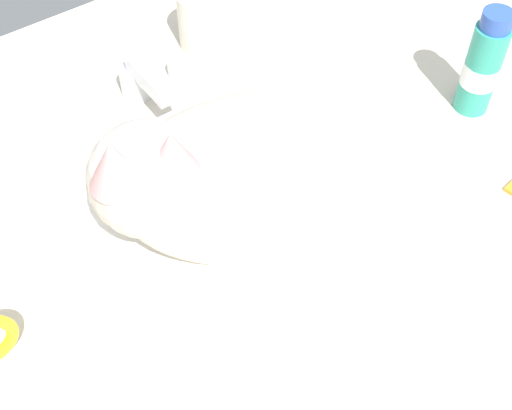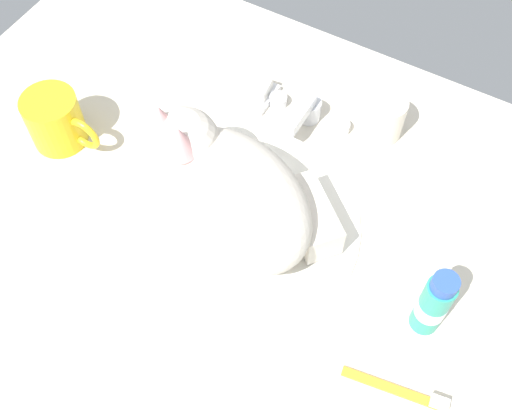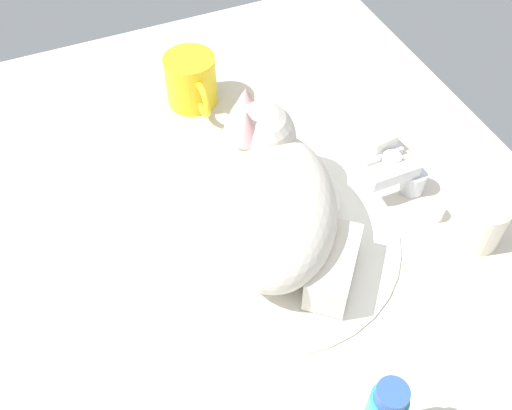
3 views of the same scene
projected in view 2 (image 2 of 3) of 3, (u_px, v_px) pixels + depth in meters
ground_plane at (236, 229)px, 91.40cm from camera, size 110.00×82.50×3.00cm
sink_basin at (236, 223)px, 89.84cm from camera, size 35.34×35.34×0.70cm
faucet at (307, 112)px, 98.16cm from camera, size 13.83×9.21×5.65cm
cat at (228, 188)px, 84.72cm from camera, size 30.85×25.28×15.79cm
coffee_mug at (58, 119)px, 94.97cm from camera, size 12.38×8.29×8.55cm
rinse_cup at (384, 117)px, 96.14cm from camera, size 6.27×6.27×7.03cm
soap_dish at (247, 91)px, 102.91cm from camera, size 9.00×6.40×1.20cm
soap_bar at (247, 84)px, 101.55cm from camera, size 8.04×5.03×2.03cm
toothpaste_bottle at (433, 304)px, 77.49cm from camera, size 3.82×3.82×12.17cm
toothbrush at (401, 391)px, 76.90cm from camera, size 13.08×3.33×1.60cm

